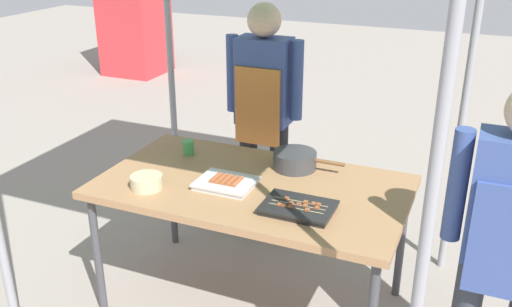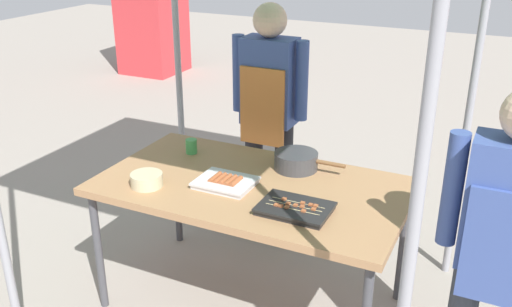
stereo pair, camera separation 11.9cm
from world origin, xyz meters
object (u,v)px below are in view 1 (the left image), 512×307
(stall_table, at_px, (252,192))
(cooking_wok, at_px, (295,159))
(tray_meat_skewers, at_px, (298,208))
(condiment_bowl, at_px, (147,182))
(tray_grilled_sausages, at_px, (226,183))
(neighbor_stall_right, at_px, (133,8))
(vendor_woman, at_px, (264,104))
(drink_cup_near_edge, at_px, (188,147))
(customer_nearby, at_px, (510,235))

(stall_table, height_order, cooking_wok, cooking_wok)
(tray_meat_skewers, relative_size, condiment_bowl, 2.03)
(tray_grilled_sausages, distance_m, condiment_bowl, 0.41)
(condiment_bowl, distance_m, neighbor_stall_right, 5.34)
(tray_meat_skewers, distance_m, vendor_woman, 1.16)
(tray_grilled_sausages, distance_m, drink_cup_near_edge, 0.49)
(tray_meat_skewers, height_order, drink_cup_near_edge, drink_cup_near_edge)
(customer_nearby, bearing_deg, stall_table, 168.09)
(cooking_wok, bearing_deg, customer_nearby, -26.02)
(tray_grilled_sausages, xyz_separation_m, condiment_bowl, (-0.37, -0.18, 0.01))
(tray_meat_skewers, bearing_deg, cooking_wok, 111.20)
(tray_grilled_sausages, relative_size, tray_meat_skewers, 0.87)
(drink_cup_near_edge, bearing_deg, condiment_bowl, -87.18)
(tray_meat_skewers, distance_m, drink_cup_near_edge, 0.91)
(condiment_bowl, bearing_deg, vendor_woman, 78.66)
(condiment_bowl, distance_m, vendor_woman, 1.09)
(drink_cup_near_edge, bearing_deg, customer_nearby, -15.36)
(tray_meat_skewers, distance_m, customer_nearby, 0.91)
(vendor_woman, bearing_deg, cooking_wok, 127.65)
(tray_grilled_sausages, bearing_deg, vendor_woman, 99.91)
(condiment_bowl, relative_size, drink_cup_near_edge, 1.94)
(stall_table, relative_size, drink_cup_near_edge, 18.64)
(condiment_bowl, distance_m, customer_nearby, 1.70)
(cooking_wok, xyz_separation_m, customer_nearby, (1.08, -0.53, 0.07))
(condiment_bowl, height_order, neighbor_stall_right, neighbor_stall_right)
(customer_nearby, bearing_deg, tray_grilled_sausages, 172.54)
(cooking_wok, bearing_deg, tray_grilled_sausages, -125.32)
(cooking_wok, relative_size, vendor_woman, 0.26)
(tray_meat_skewers, bearing_deg, tray_grilled_sausages, 166.20)
(cooking_wok, relative_size, customer_nearby, 0.27)
(stall_table, bearing_deg, condiment_bowl, -151.37)
(cooking_wok, height_order, neighbor_stall_right, neighbor_stall_right)
(tray_meat_skewers, distance_m, cooking_wok, 0.49)
(stall_table, xyz_separation_m, vendor_woman, (-0.26, 0.80, 0.22))
(vendor_woman, distance_m, customer_nearby, 1.83)
(customer_nearby, bearing_deg, vendor_woman, 144.71)
(drink_cup_near_edge, bearing_deg, tray_meat_skewers, -26.30)
(tray_grilled_sausages, height_order, drink_cup_near_edge, drink_cup_near_edge)
(condiment_bowl, bearing_deg, tray_grilled_sausages, 25.78)
(tray_meat_skewers, bearing_deg, drink_cup_near_edge, 153.70)
(tray_grilled_sausages, height_order, neighbor_stall_right, neighbor_stall_right)
(neighbor_stall_right, bearing_deg, drink_cup_near_edge, -52.04)
(tray_meat_skewers, xyz_separation_m, cooking_wok, (-0.18, 0.46, 0.04))
(tray_meat_skewers, xyz_separation_m, vendor_woman, (-0.58, 0.99, 0.15))
(customer_nearby, relative_size, neighbor_stall_right, 0.84)
(customer_nearby, bearing_deg, cooking_wok, 153.98)
(condiment_bowl, height_order, vendor_woman, vendor_woman)
(cooking_wok, height_order, customer_nearby, customer_nearby)
(tray_grilled_sausages, relative_size, neighbor_stall_right, 0.17)
(drink_cup_near_edge, bearing_deg, neighbor_stall_right, 127.96)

